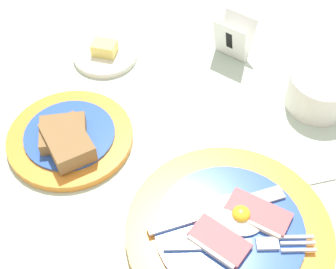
# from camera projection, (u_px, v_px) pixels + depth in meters

# --- Properties ---
(ground_plane) EXTENTS (3.00, 3.00, 0.00)m
(ground_plane) POSITION_uv_depth(u_px,v_px,m) (159.00, 201.00, 0.63)
(ground_plane) COLOR #B7CCB7
(breakfast_plate) EXTENTS (0.26, 0.26, 0.03)m
(breakfast_plate) POSITION_uv_depth(u_px,v_px,m) (230.00, 230.00, 0.59)
(breakfast_plate) COLOR orange
(breakfast_plate) RESTS_ON ground_plane
(bread_plate) EXTENTS (0.19, 0.19, 0.04)m
(bread_plate) POSITION_uv_depth(u_px,v_px,m) (69.00, 138.00, 0.68)
(bread_plate) COLOR orange
(bread_plate) RESTS_ON ground_plane
(sugar_cup) EXTENTS (0.10, 0.10, 0.06)m
(sugar_cup) POSITION_uv_depth(u_px,v_px,m) (320.00, 90.00, 0.72)
(sugar_cup) COLOR white
(sugar_cup) RESTS_ON ground_plane
(butter_dish) EXTENTS (0.11, 0.11, 0.03)m
(butter_dish) POSITION_uv_depth(u_px,v_px,m) (105.00, 54.00, 0.81)
(butter_dish) COLOR silver
(butter_dish) RESTS_ON ground_plane
(number_card) EXTENTS (0.07, 0.06, 0.07)m
(number_card) POSITION_uv_depth(u_px,v_px,m) (233.00, 38.00, 0.79)
(number_card) COLOR white
(number_card) RESTS_ON ground_plane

